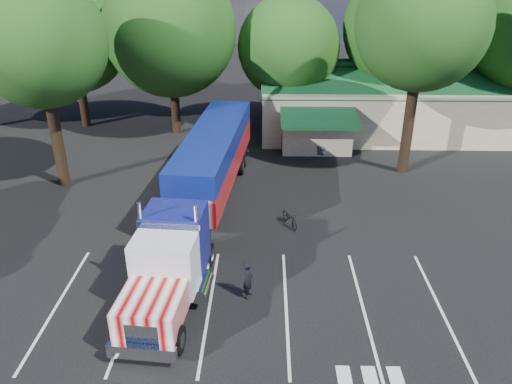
{
  "coord_description": "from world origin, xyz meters",
  "views": [
    {
      "loc": [
        2.3,
        -22.61,
        13.35
      ],
      "look_at": [
        1.8,
        0.91,
        2.0
      ],
      "focal_mm": 35.0,
      "sensor_mm": 36.0,
      "label": 1
    }
  ],
  "objects_px": {
    "semi_truck": "(205,177)",
    "woman": "(248,280)",
    "bicycle": "(290,217)",
    "silver_sedan": "(302,141)"
  },
  "relations": [
    {
      "from": "bicycle",
      "to": "woman",
      "type": "bearing_deg",
      "value": -131.54
    },
    {
      "from": "semi_truck",
      "to": "woman",
      "type": "distance_m",
      "value": 7.71
    },
    {
      "from": "semi_truck",
      "to": "woman",
      "type": "relative_size",
      "value": 12.13
    },
    {
      "from": "woman",
      "to": "silver_sedan",
      "type": "bearing_deg",
      "value": -0.85
    },
    {
      "from": "woman",
      "to": "silver_sedan",
      "type": "relative_size",
      "value": 0.41
    },
    {
      "from": "bicycle",
      "to": "silver_sedan",
      "type": "height_order",
      "value": "silver_sedan"
    },
    {
      "from": "semi_truck",
      "to": "bicycle",
      "type": "height_order",
      "value": "semi_truck"
    },
    {
      "from": "silver_sedan",
      "to": "bicycle",
      "type": "bearing_deg",
      "value": -157.0
    },
    {
      "from": "semi_truck",
      "to": "woman",
      "type": "height_order",
      "value": "semi_truck"
    },
    {
      "from": "silver_sedan",
      "to": "semi_truck",
      "type": "bearing_deg",
      "value": -179.63
    }
  ]
}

